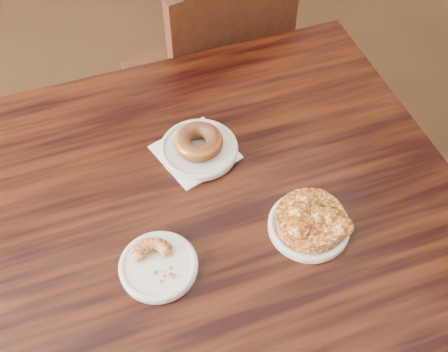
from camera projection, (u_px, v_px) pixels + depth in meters
name	position (u px, v px, depth m)	size (l,w,h in m)	color
floor	(191.00, 320.00, 1.74)	(5.00, 5.00, 0.00)	black
cafe_table	(223.00, 306.00, 1.37)	(0.98, 0.98, 0.75)	black
chair_far	(203.00, 79.00, 1.75)	(0.42, 0.42, 0.90)	black
napkin	(195.00, 152.00, 1.17)	(0.14, 0.14, 0.00)	white
plate_donut	(199.00, 149.00, 1.17)	(0.16, 0.16, 0.01)	silver
plate_cruller	(159.00, 266.00, 1.00)	(0.14, 0.14, 0.01)	white
plate_fritter	(309.00, 226.00, 1.06)	(0.15, 0.15, 0.01)	white
glazed_donut	(199.00, 142.00, 1.15)	(0.10, 0.10, 0.04)	brown
apple_fritter	(311.00, 218.00, 1.04)	(0.17, 0.17, 0.04)	#401906
cruller_fragment	(158.00, 262.00, 0.99)	(0.09, 0.09, 0.02)	#5F2913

